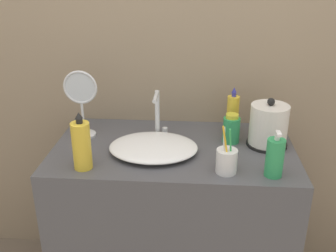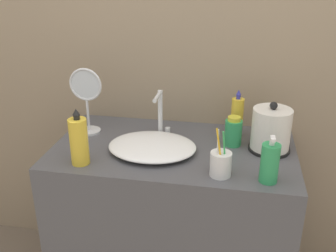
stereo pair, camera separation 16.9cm
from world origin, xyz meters
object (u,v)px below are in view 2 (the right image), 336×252
(faucet, at_px, (161,112))
(hand_cream_bottle, at_px, (233,132))
(toothbrush_cup, at_px, (221,164))
(lotion_bottle, at_px, (270,163))
(shampoo_bottle, at_px, (79,141))
(mouthwash_bottle, at_px, (237,117))
(electric_kettle, at_px, (271,131))
(vanity_mirror, at_px, (86,97))

(faucet, xyz_separation_m, hand_cream_bottle, (0.33, -0.03, -0.06))
(faucet, relative_size, toothbrush_cup, 1.11)
(lotion_bottle, bearing_deg, faucet, 145.80)
(shampoo_bottle, bearing_deg, faucet, 49.78)
(mouthwash_bottle, bearing_deg, shampoo_bottle, -147.50)
(toothbrush_cup, distance_m, mouthwash_bottle, 0.39)
(faucet, xyz_separation_m, shampoo_bottle, (-0.27, -0.32, -0.02))
(shampoo_bottle, height_order, mouthwash_bottle, shampoo_bottle)
(electric_kettle, relative_size, mouthwash_bottle, 0.99)
(faucet, distance_m, electric_kettle, 0.49)
(mouthwash_bottle, bearing_deg, vanity_mirror, -172.82)
(hand_cream_bottle, xyz_separation_m, vanity_mirror, (-0.68, 0.02, 0.11))
(toothbrush_cup, relative_size, mouthwash_bottle, 0.88)
(lotion_bottle, relative_size, hand_cream_bottle, 1.40)
(faucet, height_order, vanity_mirror, vanity_mirror)
(faucet, bearing_deg, electric_kettle, -6.40)
(toothbrush_cup, bearing_deg, vanity_mirror, 155.19)
(faucet, bearing_deg, hand_cream_bottle, -5.43)
(faucet, xyz_separation_m, lotion_bottle, (0.47, -0.32, -0.04))
(toothbrush_cup, relative_size, hand_cream_bottle, 1.48)
(faucet, distance_m, hand_cream_bottle, 0.34)
(faucet, height_order, electric_kettle, electric_kettle)
(faucet, bearing_deg, shampoo_bottle, -130.22)
(electric_kettle, distance_m, toothbrush_cup, 0.32)
(electric_kettle, relative_size, vanity_mirror, 0.71)
(lotion_bottle, bearing_deg, vanity_mirror, 159.43)
(toothbrush_cup, height_order, hand_cream_bottle, toothbrush_cup)
(lotion_bottle, height_order, vanity_mirror, vanity_mirror)
(shampoo_bottle, xyz_separation_m, hand_cream_bottle, (0.60, 0.28, -0.04))
(electric_kettle, relative_size, shampoo_bottle, 0.94)
(lotion_bottle, relative_size, mouthwash_bottle, 0.83)
(electric_kettle, distance_m, shampoo_bottle, 0.80)
(toothbrush_cup, distance_m, vanity_mirror, 0.72)
(lotion_bottle, bearing_deg, electric_kettle, 86.36)
(shampoo_bottle, distance_m, vanity_mirror, 0.32)
(electric_kettle, relative_size, lotion_bottle, 1.19)
(mouthwash_bottle, bearing_deg, hand_cream_bottle, -96.23)
(lotion_bottle, height_order, hand_cream_bottle, lotion_bottle)
(lotion_bottle, height_order, mouthwash_bottle, mouthwash_bottle)
(faucet, relative_size, shampoo_bottle, 0.93)
(mouthwash_bottle, relative_size, hand_cream_bottle, 1.68)
(electric_kettle, distance_m, mouthwash_bottle, 0.19)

